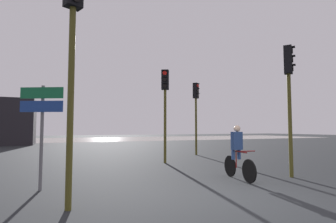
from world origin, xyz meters
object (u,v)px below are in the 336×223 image
(traffic_light_far_right, at_px, (196,105))
(direction_sign_post, at_px, (42,117))
(traffic_light_near_right, at_px, (289,85))
(traffic_light_center, at_px, (165,98))
(cyclist, at_px, (238,152))
(traffic_light_near_left, at_px, (72,36))

(traffic_light_far_right, xyz_separation_m, direction_sign_post, (-7.85, -6.13, -1.13))
(traffic_light_near_right, bearing_deg, traffic_light_center, -102.07)
(direction_sign_post, distance_m, cyclist, 5.54)
(traffic_light_far_right, relative_size, traffic_light_near_left, 0.88)
(direction_sign_post, height_order, cyclist, direction_sign_post)
(traffic_light_center, xyz_separation_m, cyclist, (0.58, -4.31, -2.09))
(traffic_light_far_right, bearing_deg, traffic_light_near_left, 16.49)
(traffic_light_center, distance_m, direction_sign_post, 6.10)
(cyclist, bearing_deg, traffic_light_far_right, -102.74)
(traffic_light_near_right, height_order, cyclist, traffic_light_near_right)
(traffic_light_center, bearing_deg, traffic_light_far_right, -109.74)
(traffic_light_far_right, distance_m, traffic_light_center, 3.97)
(traffic_light_near_right, height_order, traffic_light_near_left, traffic_light_near_left)
(traffic_light_far_right, bearing_deg, traffic_light_near_right, 53.13)
(traffic_light_far_right, bearing_deg, traffic_light_center, 8.79)
(traffic_light_near_left, xyz_separation_m, traffic_light_center, (4.24, 5.50, -0.39))
(traffic_light_near_right, xyz_separation_m, traffic_light_far_right, (0.69, 7.27, 0.01))
(traffic_light_near_right, relative_size, traffic_light_near_left, 0.87)
(traffic_light_center, relative_size, direction_sign_post, 1.60)
(direction_sign_post, bearing_deg, traffic_light_center, -116.76)
(traffic_light_near_left, distance_m, cyclist, 5.55)
(direction_sign_post, bearing_deg, traffic_light_far_right, -115.25)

